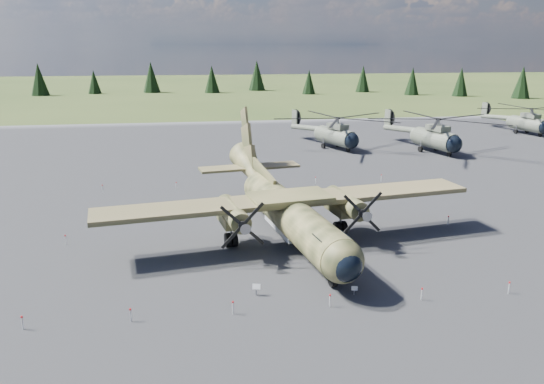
{
  "coord_description": "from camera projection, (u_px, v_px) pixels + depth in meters",
  "views": [
    {
      "loc": [
        -6.01,
        -42.35,
        15.71
      ],
      "look_at": [
        0.74,
        2.0,
        3.19
      ],
      "focal_mm": 35.0,
      "sensor_mm": 36.0,
      "label": 1
    }
  ],
  "objects": [
    {
      "name": "info_placard_left",
      "position": [
        256.0,
        288.0,
        34.24
      ],
      "size": [
        0.54,
        0.32,
        0.8
      ],
      "rotation": [
        0.0,
        0.0,
        -0.23
      ],
      "color": "gray",
      "rests_on": "ground"
    },
    {
      "name": "apron",
      "position": [
        253.0,
        201.0,
        54.94
      ],
      "size": [
        120.0,
        120.0,
        0.04
      ],
      "primitive_type": "cube",
      "color": "#5C5D62",
      "rests_on": "ground"
    },
    {
      "name": "helicopter_mid",
      "position": [
        435.0,
        128.0,
        78.7
      ],
      "size": [
        25.18,
        26.36,
        5.27
      ],
      "rotation": [
        0.0,
        0.0,
        0.25
      ],
      "color": "slate",
      "rests_on": "ground"
    },
    {
      "name": "barrier_fence",
      "position": [
        262.0,
        229.0,
        45.14
      ],
      "size": [
        33.12,
        29.62,
        0.85
      ],
      "color": "silver",
      "rests_on": "ground"
    },
    {
      "name": "helicopter_near",
      "position": [
        336.0,
        126.0,
        81.65
      ],
      "size": [
        25.65,
        25.65,
        5.0
      ],
      "rotation": [
        0.0,
        0.0,
        0.39
      ],
      "color": "slate",
      "rests_on": "ground"
    },
    {
      "name": "ground",
      "position": [
        267.0,
        234.0,
        45.42
      ],
      "size": [
        500.0,
        500.0,
        0.0
      ],
      "primitive_type": "plane",
      "color": "#495525",
      "rests_on": "ground"
    },
    {
      "name": "treeline",
      "position": [
        327.0,
        177.0,
        45.62
      ],
      "size": [
        290.16,
        296.85,
        10.81
      ],
      "color": "black",
      "rests_on": "ground"
    },
    {
      "name": "info_placard_right",
      "position": [
        354.0,
        289.0,
        34.29
      ],
      "size": [
        0.43,
        0.25,
        0.63
      ],
      "rotation": [
        0.0,
        0.0,
        -0.22
      ],
      "color": "gray",
      "rests_on": "ground"
    },
    {
      "name": "transport_plane",
      "position": [
        285.0,
        205.0,
        43.81
      ],
      "size": [
        31.01,
        27.96,
        10.21
      ],
      "rotation": [
        0.0,
        0.0,
        0.15
      ],
      "color": "#32371E",
      "rests_on": "ground"
    },
    {
      "name": "helicopter_far",
      "position": [
        528.0,
        116.0,
        95.13
      ],
      "size": [
        22.25,
        23.69,
        4.77
      ],
      "rotation": [
        0.0,
        0.0,
        0.21
      ],
      "color": "slate",
      "rests_on": "ground"
    }
  ]
}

